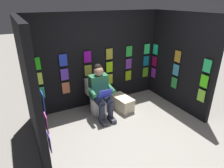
% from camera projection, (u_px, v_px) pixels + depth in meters
% --- Properties ---
extents(ground_plane, '(30.00, 30.00, 0.00)m').
position_uv_depth(ground_plane, '(144.00, 147.00, 3.52)').
color(ground_plane, gray).
extents(display_wall_back, '(3.28, 0.14, 2.21)m').
position_uv_depth(display_wall_back, '(97.00, 60.00, 4.68)').
color(display_wall_back, black).
rests_on(display_wall_back, ground).
extents(display_wall_left, '(0.14, 1.93, 2.21)m').
position_uv_depth(display_wall_left, '(180.00, 62.00, 4.56)').
color(display_wall_left, black).
rests_on(display_wall_left, ground).
extents(display_wall_right, '(0.14, 1.93, 2.21)m').
position_uv_depth(display_wall_right, '(30.00, 89.00, 3.15)').
color(display_wall_right, black).
rests_on(display_wall_right, ground).
extents(toilet, '(0.41, 0.56, 0.77)m').
position_uv_depth(toilet, '(97.00, 98.00, 4.54)').
color(toilet, white).
rests_on(toilet, ground).
extents(person_reading, '(0.53, 0.68, 1.19)m').
position_uv_depth(person_reading, '(101.00, 92.00, 4.25)').
color(person_reading, '#286B42').
rests_on(person_reading, ground).
extents(comic_longbox_near, '(0.39, 0.62, 0.32)m').
position_uv_depth(comic_longbox_near, '(122.00, 103.00, 4.68)').
color(comic_longbox_near, beige).
rests_on(comic_longbox_near, ground).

